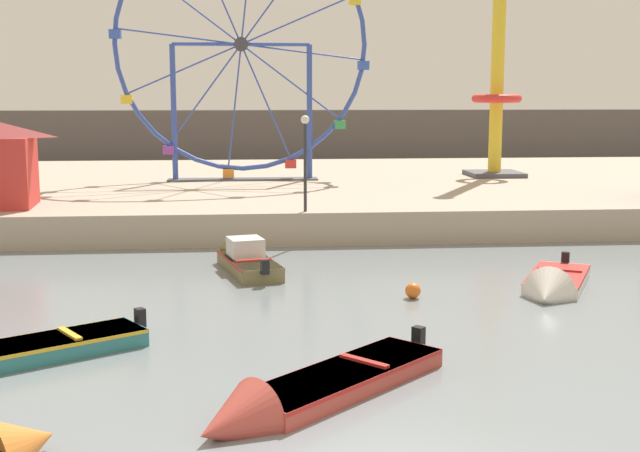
{
  "coord_description": "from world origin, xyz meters",
  "views": [
    {
      "loc": [
        -2.02,
        -11.31,
        5.68
      ],
      "look_at": [
        0.2,
        13.04,
        1.79
      ],
      "focal_mm": 47.01,
      "sensor_mm": 36.0,
      "label": 1
    }
  ],
  "objects": [
    {
      "name": "quay_promenade",
      "position": [
        0.0,
        32.28,
        0.63
      ],
      "size": [
        110.0,
        25.73,
        1.26
      ],
      "primitive_type": "cube",
      "color": "tan",
      "rests_on": "ground_plane"
    },
    {
      "name": "mooring_buoy_orange",
      "position": [
        2.64,
        11.18,
        0.22
      ],
      "size": [
        0.44,
        0.44,
        0.44
      ],
      "primitive_type": "sphere",
      "color": "orange",
      "rests_on": "ground_plane"
    },
    {
      "name": "drop_tower_yellow_tower",
      "position": [
        11.42,
        32.65,
        6.94
      ],
      "size": [
        2.8,
        2.8,
        14.73
      ],
      "color": "gold",
      "rests_on": "quay_promenade"
    },
    {
      "name": "motorboat_olive_wood",
      "position": [
        -2.09,
        15.8,
        0.32
      ],
      "size": [
        2.35,
        4.93,
        1.44
      ],
      "rotation": [
        0.0,
        0.0,
        1.81
      ],
      "color": "olive",
      "rests_on": "ground_plane"
    },
    {
      "name": "promenade_lamp_near",
      "position": [
        0.27,
        19.94,
        3.65
      ],
      "size": [
        0.32,
        0.32,
        3.61
      ],
      "color": "#2D2D33",
      "rests_on": "quay_promenade"
    },
    {
      "name": "motorboat_white_red_stripe",
      "position": [
        6.78,
        11.47,
        0.2
      ],
      "size": [
        3.43,
        4.65,
        1.46
      ],
      "rotation": [
        0.0,
        0.0,
        4.22
      ],
      "color": "silver",
      "rests_on": "ground_plane"
    },
    {
      "name": "motorboat_faded_red",
      "position": [
        -1.05,
        3.3,
        0.2
      ],
      "size": [
        5.32,
        5.15,
        1.3
      ],
      "rotation": [
        0.0,
        0.0,
        3.9
      ],
      "color": "#B24238",
      "rests_on": "ground_plane"
    },
    {
      "name": "distant_town_skyline",
      "position": [
        0.0,
        54.32,
        2.2
      ],
      "size": [
        140.0,
        3.0,
        4.4
      ],
      "primitive_type": "cube",
      "color": "#564C47",
      "rests_on": "ground_plane"
    },
    {
      "name": "ferris_wheel_blue_frame",
      "position": [
        -2.08,
        31.75,
        7.89
      ],
      "size": [
        12.96,
        1.2,
        13.21
      ],
      "color": "#334CA8",
      "rests_on": "quay_promenade"
    }
  ]
}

